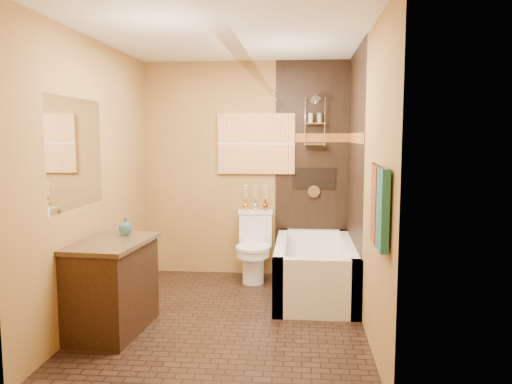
# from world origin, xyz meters

# --- Properties ---
(floor) EXTENTS (3.00, 3.00, 0.00)m
(floor) POSITION_xyz_m (0.00, 0.00, 0.00)
(floor) COLOR black
(floor) RESTS_ON ground
(wall_left) EXTENTS (0.02, 3.00, 2.50)m
(wall_left) POSITION_xyz_m (-1.20, 0.00, 1.25)
(wall_left) COLOR #AE8243
(wall_left) RESTS_ON floor
(wall_right) EXTENTS (0.02, 3.00, 2.50)m
(wall_right) POSITION_xyz_m (1.20, 0.00, 1.25)
(wall_right) COLOR #AE8243
(wall_right) RESTS_ON floor
(wall_back) EXTENTS (2.40, 0.02, 2.50)m
(wall_back) POSITION_xyz_m (0.00, 1.50, 1.25)
(wall_back) COLOR #AE8243
(wall_back) RESTS_ON floor
(wall_front) EXTENTS (2.40, 0.02, 2.50)m
(wall_front) POSITION_xyz_m (0.00, -1.50, 1.25)
(wall_front) COLOR #AE8243
(wall_front) RESTS_ON floor
(ceiling) EXTENTS (3.00, 3.00, 0.00)m
(ceiling) POSITION_xyz_m (0.00, 0.00, 2.50)
(ceiling) COLOR silver
(ceiling) RESTS_ON wall_back
(alcove_tile_back) EXTENTS (0.85, 0.01, 2.50)m
(alcove_tile_back) POSITION_xyz_m (0.78, 1.49, 1.25)
(alcove_tile_back) COLOR black
(alcove_tile_back) RESTS_ON wall_back
(alcove_tile_right) EXTENTS (0.01, 1.50, 2.50)m
(alcove_tile_right) POSITION_xyz_m (1.19, 0.75, 1.25)
(alcove_tile_right) COLOR black
(alcove_tile_right) RESTS_ON wall_right
(mosaic_band_back) EXTENTS (0.85, 0.01, 0.10)m
(mosaic_band_back) POSITION_xyz_m (0.78, 1.48, 1.62)
(mosaic_band_back) COLOR brown
(mosaic_band_back) RESTS_ON alcove_tile_back
(mosaic_band_right) EXTENTS (0.01, 1.50, 0.10)m
(mosaic_band_right) POSITION_xyz_m (1.18, 0.75, 1.62)
(mosaic_band_right) COLOR brown
(mosaic_band_right) RESTS_ON alcove_tile_right
(alcove_niche) EXTENTS (0.50, 0.01, 0.25)m
(alcove_niche) POSITION_xyz_m (0.80, 1.48, 1.15)
(alcove_niche) COLOR black
(alcove_niche) RESTS_ON alcove_tile_back
(shower_fixtures) EXTENTS (0.24, 0.33, 1.16)m
(shower_fixtures) POSITION_xyz_m (0.80, 1.38, 1.67)
(shower_fixtures) COLOR silver
(shower_fixtures) RESTS_ON floor
(curtain_rod) EXTENTS (0.03, 1.55, 0.03)m
(curtain_rod) POSITION_xyz_m (0.40, 0.75, 2.02)
(curtain_rod) COLOR silver
(curtain_rod) RESTS_ON wall_back
(towel_bar) EXTENTS (0.02, 0.55, 0.02)m
(towel_bar) POSITION_xyz_m (1.15, -1.05, 1.45)
(towel_bar) COLOR silver
(towel_bar) RESTS_ON wall_right
(towel_teal) EXTENTS (0.05, 0.22, 0.52)m
(towel_teal) POSITION_xyz_m (1.16, -1.18, 1.18)
(towel_teal) COLOR #1C5F54
(towel_teal) RESTS_ON towel_bar
(towel_rust) EXTENTS (0.05, 0.22, 0.52)m
(towel_rust) POSITION_xyz_m (1.16, -0.92, 1.18)
(towel_rust) COLOR maroon
(towel_rust) RESTS_ON towel_bar
(sunset_painting) EXTENTS (0.90, 0.04, 0.70)m
(sunset_painting) POSITION_xyz_m (0.12, 1.48, 1.55)
(sunset_painting) COLOR orange
(sunset_painting) RESTS_ON wall_back
(vanity_mirror) EXTENTS (0.01, 1.00, 0.90)m
(vanity_mirror) POSITION_xyz_m (-1.19, -0.38, 1.50)
(vanity_mirror) COLOR white
(vanity_mirror) RESTS_ON wall_left
(bathtub) EXTENTS (0.80, 1.50, 0.55)m
(bathtub) POSITION_xyz_m (0.80, 0.75, 0.22)
(bathtub) COLOR white
(bathtub) RESTS_ON floor
(toilet) EXTENTS (0.41, 0.60, 0.78)m
(toilet) POSITION_xyz_m (0.12, 1.21, 0.39)
(toilet) COLOR white
(toilet) RESTS_ON floor
(vanity) EXTENTS (0.60, 0.92, 0.77)m
(vanity) POSITION_xyz_m (-0.92, -0.38, 0.39)
(vanity) COLOR black
(vanity) RESTS_ON floor
(teal_bottle) EXTENTS (0.14, 0.14, 0.19)m
(teal_bottle) POSITION_xyz_m (-0.87, -0.15, 0.85)
(teal_bottle) COLOR #266372
(teal_bottle) RESTS_ON vanity
(bud_vases) EXTENTS (0.29, 0.06, 0.29)m
(bud_vases) POSITION_xyz_m (0.12, 1.39, 0.94)
(bud_vases) COLOR gold
(bud_vases) RESTS_ON toilet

